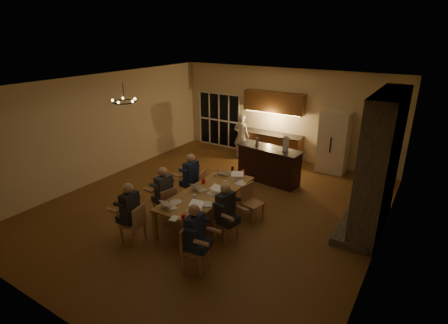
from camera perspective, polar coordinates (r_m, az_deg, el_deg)
floor at (r=9.34m, az=-1.76°, el=-7.30°), size 9.00×9.00×0.00m
back_wall at (r=12.55m, az=9.84°, el=7.66°), size 8.00×0.04×3.20m
left_wall at (r=11.36m, az=-19.03°, el=5.42°), size 0.04×9.00×3.20m
right_wall at (r=7.39m, az=25.01°, el=-3.53°), size 0.04×9.00×3.20m
ceiling at (r=8.31m, az=-2.01°, el=12.66°), size 8.00×9.00×0.04m
french_doors at (r=13.86m, az=-0.77°, el=6.86°), size 1.86×0.08×2.10m
fireplace at (r=8.54m, az=24.11°, el=-0.22°), size 0.58×2.50×3.20m
kitchenette at (r=12.48m, az=7.87°, el=5.79°), size 2.24×0.68×2.40m
refrigerator at (r=11.79m, az=17.47°, el=3.11°), size 0.90×0.68×2.00m
dining_table at (r=8.58m, az=-2.70°, el=-7.16°), size 1.10×2.78×0.75m
bar_island at (r=10.72m, az=7.33°, el=-0.44°), size 2.05×0.91×1.08m
chair_left_near at (r=7.97m, az=-14.73°, el=-9.70°), size 0.50×0.50×0.89m
chair_left_mid at (r=8.65m, az=-9.62°, el=-6.71°), size 0.54×0.54×0.89m
chair_left_far at (r=9.48m, az=-4.62°, el=-3.89°), size 0.53×0.53×0.89m
chair_right_near at (r=6.95m, az=-4.63°, el=-13.96°), size 0.51×0.51×0.89m
chair_right_mid at (r=7.82m, az=0.35°, el=-9.55°), size 0.55×0.55×0.89m
chair_right_far at (r=8.58m, az=4.72°, el=-6.70°), size 0.52×0.52×0.89m
person_left_near at (r=7.90m, az=-15.03°, el=-7.96°), size 0.65×0.65×1.38m
person_right_near at (r=6.85m, az=-4.77°, el=-12.08°), size 0.66×0.66×1.38m
person_left_mid at (r=8.58m, az=-9.73°, el=-5.13°), size 0.67×0.67×1.38m
person_right_mid at (r=7.64m, az=0.23°, el=-8.24°), size 0.70×0.70×1.38m
person_left_far at (r=9.34m, az=-5.36°, el=-2.66°), size 0.63×0.63×1.38m
standing_person at (r=12.57m, az=2.85°, el=4.20°), size 0.60×0.41×1.61m
chandelier at (r=8.96m, az=-15.94°, el=9.44°), size 0.59×0.59×0.03m
laptop_a at (r=7.75m, az=-8.76°, el=-6.58°), size 0.41×0.40×0.23m
laptop_b at (r=7.55m, az=-4.87°, el=-7.20°), size 0.35×0.32×0.23m
laptop_c at (r=8.50m, az=-3.96°, el=-3.83°), size 0.39×0.37×0.23m
laptop_d at (r=8.25m, az=-1.67°, el=-4.56°), size 0.36×0.33×0.23m
laptop_e at (r=9.37m, az=0.09°, el=-1.35°), size 0.33×0.29×0.23m
laptop_f at (r=9.02m, az=2.16°, el=-2.28°), size 0.41×0.40×0.23m
mug_front at (r=8.11m, az=-4.90°, el=-5.63°), size 0.08×0.08×0.10m
mug_mid at (r=8.74m, az=0.20°, el=-3.48°), size 0.09×0.09×0.10m
mug_back at (r=9.20m, az=-1.65°, el=-2.21°), size 0.07×0.07×0.10m
redcup_near at (r=7.27m, az=-6.62°, el=-8.94°), size 0.09×0.09×0.12m
redcup_mid at (r=8.84m, az=-3.38°, el=-3.16°), size 0.09×0.09×0.12m
redcup_far at (r=9.38m, az=3.13°, el=-1.69°), size 0.10×0.10×0.12m
can_silver at (r=7.87m, az=-5.06°, el=-6.40°), size 0.06×0.06×0.12m
can_cola at (r=9.60m, az=1.37°, el=-1.14°), size 0.06×0.06×0.12m
plate_near at (r=7.83m, az=-2.66°, el=-6.92°), size 0.28×0.28×0.02m
plate_left at (r=7.99m, az=-7.90°, el=-6.50°), size 0.27×0.27×0.02m
plate_far at (r=8.83m, az=2.69°, el=-3.56°), size 0.26×0.26×0.02m
notepad at (r=7.36m, az=-8.11°, el=-9.10°), size 0.19×0.24×0.01m
bar_bottle at (r=10.74m, az=5.38°, el=3.42°), size 0.09×0.09×0.24m
bar_blender at (r=10.28m, az=10.08°, el=2.95°), size 0.15×0.15×0.44m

